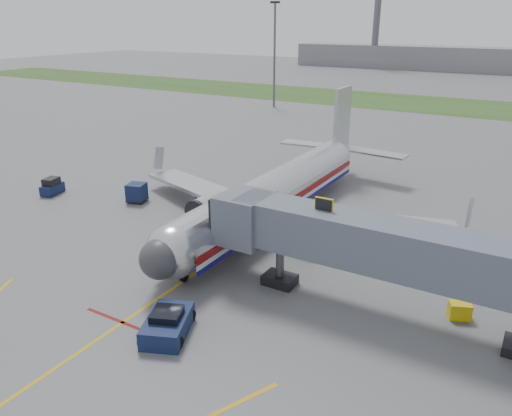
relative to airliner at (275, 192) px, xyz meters
The scene contains 16 objects.
ground 15.48m from the airliner, 90.01° to the right, with size 400.00×400.00×0.00m, color #565659.
grass_strip 74.80m from the airliner, 90.00° to the left, with size 300.00×25.00×0.01m, color #2D4C1E.
apron_markings 22.80m from the airliner, 90.01° to the right, with size 21.52×50.00×0.01m.
airliner is the anchor object (origin of this frame).
jet_bridge 16.54m from the airliner, 38.56° to the right, with size 25.30×4.00×6.90m.
light_mast_left 62.96m from the airliner, 118.72° to the left, with size 2.00×0.44×20.40m.
distant_terminal 155.08m from the airliner, 93.70° to the left, with size 120.00×14.00×8.00m, color slate.
control_tower 155.70m from the airliner, 104.96° to the left, with size 4.00×4.00×30.00m.
pushback_tug 19.11m from the airliner, 80.51° to the right, with size 3.56×4.35×1.56m.
baggage_tug 24.21m from the airliner, 166.64° to the right, with size 1.87×2.74×1.75m.
baggage_cart_a 3.56m from the airliner, behind, with size 1.81×1.81×1.47m.
baggage_cart_b 14.56m from the airliner, 168.71° to the right, with size 2.19×2.19×1.88m.
baggage_cart_c 8.33m from the airliner, behind, with size 2.13×2.13×1.76m.
belt_loader 7.18m from the airliner, 119.37° to the right, with size 1.88×4.36×2.07m.
ground_power_cart 19.47m from the airliner, 25.47° to the right, with size 1.52×1.29×1.03m.
ramp_worker 4.84m from the airliner, 151.41° to the right, with size 0.62×0.41×1.69m, color #82CA17.
Camera 1 is at (20.10, -22.08, 17.28)m, focal length 35.00 mm.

